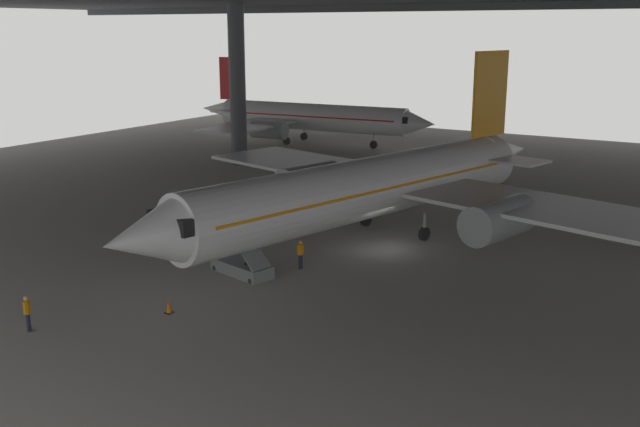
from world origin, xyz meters
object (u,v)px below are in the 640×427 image
(airplane_main, at_px, (374,187))
(boarding_stairs, at_px, (241,261))
(crew_worker_near_nose, at_px, (27,311))
(airplane_distant, at_px, (308,117))
(crew_worker_by_stairs, at_px, (301,253))
(traffic_cone_orange, at_px, (169,307))
(baggage_tug, at_px, (369,205))

(airplane_main, bearing_deg, boarding_stairs, -107.73)
(boarding_stairs, bearing_deg, crew_worker_near_nose, -106.71)
(crew_worker_near_nose, relative_size, airplane_distant, 0.06)
(crew_worker_by_stairs, bearing_deg, airplane_distant, 121.35)
(airplane_main, height_order, traffic_cone_orange, airplane_main)
(crew_worker_near_nose, distance_m, airplane_distant, 57.52)
(airplane_distant, height_order, baggage_tug, airplane_distant)
(traffic_cone_orange, xyz_separation_m, baggage_tug, (-0.93, 23.04, 0.23))
(crew_worker_by_stairs, bearing_deg, airplane_main, 84.01)
(boarding_stairs, distance_m, airplane_distant, 48.31)
(airplane_main, relative_size, airplane_distant, 1.21)
(boarding_stairs, distance_m, traffic_cone_orange, 6.57)
(crew_worker_near_nose, xyz_separation_m, airplane_distant, (-18.74, 54.33, 2.18))
(baggage_tug, bearing_deg, crew_worker_near_nose, -96.20)
(airplane_distant, distance_m, baggage_tug, 34.28)
(airplane_main, relative_size, crew_worker_near_nose, 21.79)
(baggage_tug, bearing_deg, airplane_main, -60.79)
(crew_worker_by_stairs, xyz_separation_m, airplane_distant, (-24.60, 40.38, 2.19))
(boarding_stairs, distance_m, crew_worker_near_nose, 12.00)
(boarding_stairs, distance_m, baggage_tug, 16.51)
(boarding_stairs, distance_m, crew_worker_by_stairs, 3.45)
(traffic_cone_orange, bearing_deg, boarding_stairs, 94.59)
(airplane_main, xyz_separation_m, baggage_tug, (-3.62, 6.47, -2.99))
(baggage_tug, bearing_deg, traffic_cone_orange, -87.68)
(airplane_main, height_order, boarding_stairs, airplane_main)
(boarding_stairs, relative_size, crew_worker_by_stairs, 2.77)
(crew_worker_near_nose, bearing_deg, crew_worker_by_stairs, 67.20)
(boarding_stairs, bearing_deg, baggage_tug, 91.43)
(boarding_stairs, xyz_separation_m, airplane_distant, (-22.19, 42.84, 2.43))
(airplane_main, relative_size, baggage_tug, 16.31)
(airplane_main, xyz_separation_m, boarding_stairs, (-3.21, -10.03, -2.78))
(crew_worker_near_nose, bearing_deg, airplane_main, 72.81)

